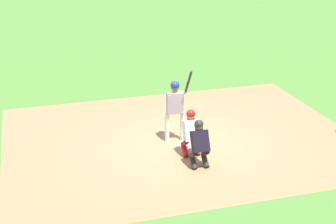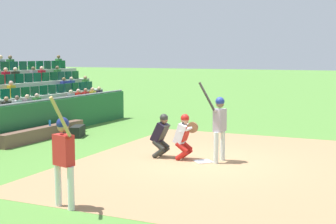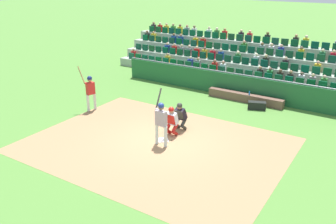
{
  "view_description": "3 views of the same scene",
  "coord_description": "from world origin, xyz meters",
  "px_view_note": "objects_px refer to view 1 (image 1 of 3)",
  "views": [
    {
      "loc": [
        -3.78,
        -12.08,
        6.01
      ],
      "look_at": [
        -0.52,
        -0.1,
        1.1
      ],
      "focal_mm": 53.48,
      "sensor_mm": 36.0,
      "label": 1
    },
    {
      "loc": [
        12.23,
        4.8,
        2.93
      ],
      "look_at": [
        0.51,
        -0.82,
        1.39
      ],
      "focal_mm": 52.23,
      "sensor_mm": 36.0,
      "label": 2
    },
    {
      "loc": [
        -7.48,
        10.91,
        6.37
      ],
      "look_at": [
        0.4,
        -0.97,
        0.84
      ],
      "focal_mm": 38.3,
      "sensor_mm": 36.0,
      "label": 3
    }
  ],
  "objects_px": {
    "batter_at_plate": "(175,104)",
    "home_plate_umpire": "(199,142)",
    "home_plate_marker": "(185,145)",
    "catcher_crouching": "(191,130)"
  },
  "relations": [
    {
      "from": "catcher_crouching",
      "to": "home_plate_umpire",
      "type": "xyz_separation_m",
      "value": [
        -0.01,
        -0.7,
        -0.03
      ]
    },
    {
      "from": "home_plate_marker",
      "to": "home_plate_umpire",
      "type": "xyz_separation_m",
      "value": [
        -0.03,
        -1.29,
        0.68
      ]
    },
    {
      "from": "home_plate_marker",
      "to": "batter_at_plate",
      "type": "xyz_separation_m",
      "value": [
        -0.18,
        0.39,
        1.1
      ]
    },
    {
      "from": "home_plate_marker",
      "to": "batter_at_plate",
      "type": "height_order",
      "value": "batter_at_plate"
    },
    {
      "from": "home_plate_marker",
      "to": "batter_at_plate",
      "type": "distance_m",
      "value": 1.18
    },
    {
      "from": "home_plate_marker",
      "to": "catcher_crouching",
      "type": "distance_m",
      "value": 0.92
    },
    {
      "from": "home_plate_marker",
      "to": "batter_at_plate",
      "type": "bearing_deg",
      "value": 114.5
    },
    {
      "from": "batter_at_plate",
      "to": "home_plate_umpire",
      "type": "distance_m",
      "value": 1.74
    },
    {
      "from": "batter_at_plate",
      "to": "catcher_crouching",
      "type": "distance_m",
      "value": 1.06
    },
    {
      "from": "home_plate_marker",
      "to": "home_plate_umpire",
      "type": "distance_m",
      "value": 1.46
    }
  ]
}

